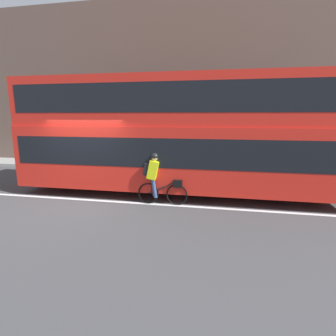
# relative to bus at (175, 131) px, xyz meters

# --- Properties ---
(ground_plane) EXTENTS (80.00, 80.00, 0.00)m
(ground_plane) POSITION_rel_bus_xyz_m (-2.63, -1.42, -2.13)
(ground_plane) COLOR #424244
(road_center_line) EXTENTS (50.00, 0.14, 0.01)m
(road_center_line) POSITION_rel_bus_xyz_m (-2.63, -1.37, -2.12)
(road_center_line) COLOR silver
(road_center_line) RESTS_ON ground_plane
(sidewalk_curb) EXTENTS (60.00, 1.79, 0.14)m
(sidewalk_curb) POSITION_rel_bus_xyz_m (-2.63, 3.83, -2.06)
(sidewalk_curb) COLOR gray
(sidewalk_curb) RESTS_ON ground_plane
(building_facade) EXTENTS (60.00, 0.30, 8.24)m
(building_facade) POSITION_rel_bus_xyz_m (-2.63, 4.87, 1.99)
(building_facade) COLOR brown
(building_facade) RESTS_ON ground_plane
(bus) EXTENTS (10.28, 2.58, 3.83)m
(bus) POSITION_rel_bus_xyz_m (0.00, 0.00, 0.00)
(bus) COLOR black
(bus) RESTS_ON ground_plane
(cyclist_on_bike) EXTENTS (1.51, 0.32, 1.56)m
(cyclist_on_bike) POSITION_rel_bus_xyz_m (-0.33, -1.30, -1.28)
(cyclist_on_bike) COLOR black
(cyclist_on_bike) RESTS_ON ground_plane
(street_sign_post) EXTENTS (0.36, 0.09, 2.54)m
(street_sign_post) POSITION_rel_bus_xyz_m (4.63, 3.73, -0.57)
(street_sign_post) COLOR #59595B
(street_sign_post) RESTS_ON sidewalk_curb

